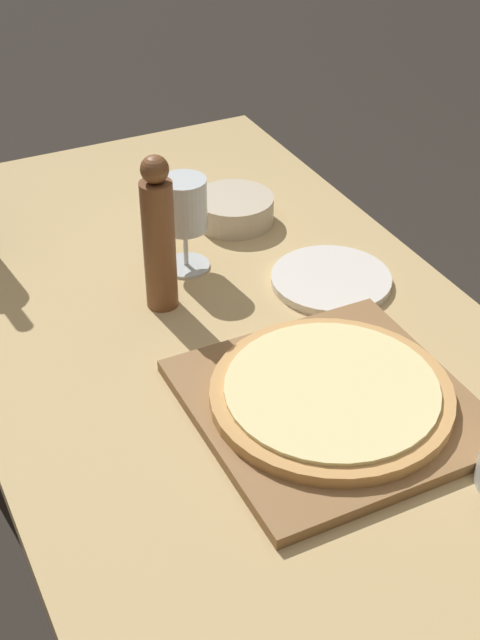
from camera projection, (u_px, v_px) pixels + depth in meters
dining_table at (257, 415)px, 1.35m from camera, size 0.79×1.68×0.75m
cutting_board at (331, 405)px, 1.22m from camera, size 0.36×0.37×0.02m
pizza at (331, 393)px, 1.21m from camera, size 0.33×0.33×0.02m
pepper_mill at (159, 237)px, 1.36m from camera, size 0.05×0.05×0.26m
wine_glass at (184, 208)px, 1.45m from camera, size 0.08×0.08×0.17m
small_bowl at (234, 209)px, 1.63m from camera, size 0.15×0.15×0.05m
dinner_plate at (331, 280)px, 1.47m from camera, size 0.20×0.20×0.01m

